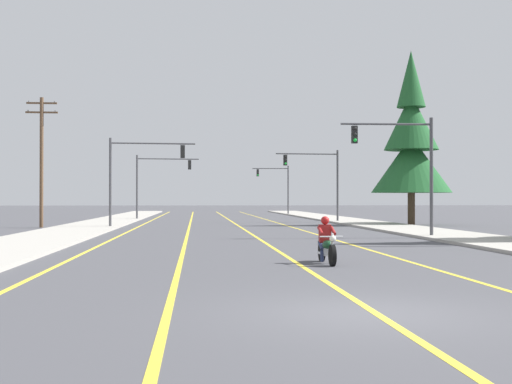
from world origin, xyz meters
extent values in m
plane|color=#47474C|center=(0.00, 0.00, 0.00)|extent=(400.00, 400.00, 0.00)
cube|color=yellow|center=(0.16, 45.00, 0.00)|extent=(0.16, 100.00, 0.01)
cube|color=yellow|center=(-3.47, 45.00, 0.00)|extent=(0.16, 100.00, 0.01)
cube|color=yellow|center=(3.79, 45.00, 0.00)|extent=(0.16, 100.00, 0.01)
cube|color=yellow|center=(-7.11, 45.00, 0.00)|extent=(0.16, 100.00, 0.01)
cube|color=#ADA89E|center=(10.46, 40.00, 0.07)|extent=(4.40, 110.00, 0.14)
cube|color=#ADA89E|center=(-10.46, 40.00, 0.07)|extent=(4.40, 110.00, 0.14)
cylinder|color=black|center=(1.07, 8.22, 0.32)|extent=(0.13, 0.64, 0.64)
cylinder|color=black|center=(1.03, 9.77, 0.32)|extent=(0.13, 0.64, 0.64)
cylinder|color=silver|center=(1.07, 8.32, 0.64)|extent=(0.08, 0.33, 0.68)
sphere|color=white|center=(1.07, 8.17, 0.82)|extent=(0.20, 0.20, 0.20)
cylinder|color=silver|center=(1.06, 8.37, 0.87)|extent=(0.70, 0.06, 0.04)
ellipsoid|color=#143D23|center=(1.05, 8.88, 0.60)|extent=(0.33, 0.57, 0.28)
cube|color=silver|center=(1.05, 9.00, 0.37)|extent=(0.25, 0.45, 0.24)
cube|color=black|center=(1.04, 9.32, 0.54)|extent=(0.29, 0.53, 0.12)
cube|color=#143D23|center=(1.03, 9.72, 0.62)|extent=(0.21, 0.36, 0.08)
cylinder|color=silver|center=(0.90, 9.40, 0.30)|extent=(0.09, 0.55, 0.08)
cube|color=maroon|center=(1.04, 9.28, 0.92)|extent=(0.37, 0.25, 0.56)
sphere|color=#B21919|center=(1.04, 9.26, 1.33)|extent=(0.26, 0.26, 0.26)
cylinder|color=navy|center=(1.19, 9.14, 0.54)|extent=(0.15, 0.44, 0.30)
cylinder|color=navy|center=(1.21, 8.96, 0.24)|extent=(0.11, 0.16, 0.35)
cylinder|color=maroon|center=(1.25, 9.02, 1.02)|extent=(0.11, 0.52, 0.27)
cylinder|color=navy|center=(0.91, 9.14, 0.54)|extent=(0.15, 0.44, 0.30)
cylinder|color=navy|center=(0.89, 8.96, 0.24)|extent=(0.11, 0.16, 0.35)
cylinder|color=maroon|center=(0.85, 9.01, 1.02)|extent=(0.11, 0.52, 0.27)
cylinder|color=#47474C|center=(9.12, 22.41, 3.10)|extent=(0.18, 0.18, 6.20)
cylinder|color=#47474C|center=(6.76, 22.47, 5.85)|extent=(4.72, 0.23, 0.11)
cube|color=black|center=(5.10, 22.51, 5.30)|extent=(0.31, 0.25, 0.90)
sphere|color=black|center=(5.10, 22.35, 5.60)|extent=(0.18, 0.18, 0.18)
sphere|color=black|center=(5.10, 22.35, 5.30)|extent=(0.18, 0.18, 0.18)
sphere|color=green|center=(5.10, 22.35, 5.00)|extent=(0.18, 0.18, 0.18)
cylinder|color=#47474C|center=(-8.85, 35.63, 3.10)|extent=(0.18, 0.18, 6.20)
cylinder|color=#47474C|center=(-5.95, 35.81, 5.85)|extent=(5.81, 0.45, 0.11)
cube|color=black|center=(-3.92, 35.93, 5.30)|extent=(0.31, 0.26, 0.90)
sphere|color=black|center=(-3.93, 36.08, 5.60)|extent=(0.18, 0.18, 0.18)
sphere|color=black|center=(-3.93, 36.08, 5.30)|extent=(0.18, 0.18, 0.18)
sphere|color=green|center=(-3.93, 36.08, 5.00)|extent=(0.18, 0.18, 0.18)
cylinder|color=#47474C|center=(9.13, 45.87, 3.10)|extent=(0.18, 0.18, 6.20)
cylinder|color=#47474C|center=(6.44, 45.69, 5.85)|extent=(5.39, 0.47, 0.11)
cube|color=black|center=(4.56, 45.56, 5.30)|extent=(0.32, 0.26, 0.90)
sphere|color=black|center=(4.57, 45.40, 5.60)|extent=(0.18, 0.18, 0.18)
sphere|color=black|center=(4.57, 45.40, 5.30)|extent=(0.18, 0.18, 0.18)
sphere|color=green|center=(4.57, 45.40, 5.00)|extent=(0.18, 0.18, 0.18)
cylinder|color=#47474C|center=(-8.60, 53.85, 3.10)|extent=(0.18, 0.18, 6.20)
cylinder|color=#47474C|center=(-5.67, 54.06, 5.85)|extent=(5.88, 0.52, 0.11)
cube|color=black|center=(-3.62, 54.20, 5.30)|extent=(0.32, 0.26, 0.90)
sphere|color=black|center=(-3.63, 54.36, 5.60)|extent=(0.18, 0.18, 0.18)
sphere|color=black|center=(-3.63, 54.36, 5.30)|extent=(0.18, 0.18, 0.18)
sphere|color=green|center=(-3.63, 54.36, 5.00)|extent=(0.18, 0.18, 0.18)
cylinder|color=#47474C|center=(8.58, 73.43, 3.10)|extent=(0.18, 0.18, 6.20)
cylinder|color=#47474C|center=(6.32, 73.57, 5.85)|extent=(4.52, 0.38, 0.11)
cube|color=black|center=(4.74, 73.66, 5.30)|extent=(0.31, 0.26, 0.90)
sphere|color=black|center=(4.73, 73.51, 5.60)|extent=(0.18, 0.18, 0.18)
sphere|color=black|center=(4.73, 73.51, 5.30)|extent=(0.18, 0.18, 0.18)
sphere|color=green|center=(4.73, 73.51, 5.00)|extent=(0.18, 0.18, 0.18)
cylinder|color=brown|center=(-13.79, 37.08, 4.57)|extent=(0.26, 0.26, 9.13)
cube|color=brown|center=(-13.79, 37.08, 8.73)|extent=(2.10, 0.12, 0.12)
cylinder|color=slate|center=(-14.68, 37.08, 8.83)|extent=(0.08, 0.08, 0.12)
cylinder|color=slate|center=(-12.91, 37.08, 8.83)|extent=(0.08, 0.08, 0.12)
cube|color=brown|center=(-13.79, 37.08, 8.08)|extent=(2.22, 0.12, 0.12)
cylinder|color=slate|center=(-14.73, 37.08, 8.18)|extent=(0.08, 0.08, 0.12)
cylinder|color=slate|center=(-12.86, 37.08, 8.18)|extent=(0.08, 0.08, 0.12)
cylinder|color=#4C3828|center=(13.39, 38.95, 1.24)|extent=(0.55, 0.55, 2.48)
cone|color=#1E5628|center=(13.39, 38.95, 4.66)|extent=(6.07, 6.07, 4.35)
cone|color=#1E5628|center=(13.39, 38.95, 7.93)|extent=(4.13, 4.13, 4.35)
cone|color=#1E5628|center=(13.39, 38.95, 11.19)|extent=(2.19, 2.19, 4.35)
camera|label=1|loc=(-2.97, -11.74, 2.00)|focal=47.80mm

